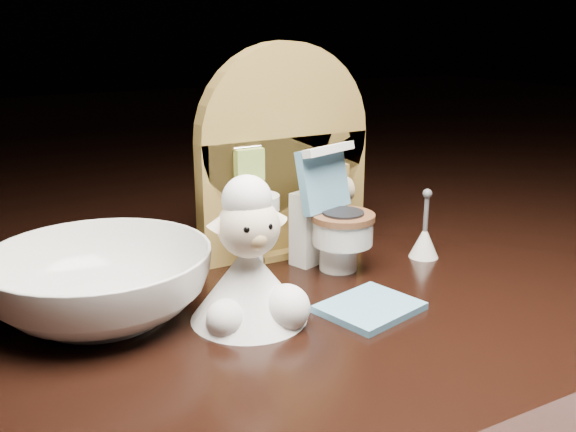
% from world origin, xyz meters
% --- Properties ---
extents(backdrop_panel, '(0.13, 0.05, 0.15)m').
position_xyz_m(backdrop_panel, '(-0.00, 0.06, 0.07)').
color(backdrop_panel, olive).
rests_on(backdrop_panel, ground).
extents(toy_toilet, '(0.05, 0.06, 0.09)m').
position_xyz_m(toy_toilet, '(0.01, 0.02, 0.03)').
color(toy_toilet, white).
rests_on(toy_toilet, ground).
extents(bath_mat, '(0.06, 0.06, 0.00)m').
position_xyz_m(bath_mat, '(-0.01, -0.05, 0.00)').
color(bath_mat, '#5B97BB').
rests_on(bath_mat, ground).
extents(toilet_brush, '(0.02, 0.02, 0.05)m').
position_xyz_m(toilet_brush, '(0.08, 0.01, 0.01)').
color(toilet_brush, white).
rests_on(toilet_brush, ground).
extents(plush_lamb, '(0.07, 0.07, 0.09)m').
position_xyz_m(plush_lamb, '(-0.07, -0.03, 0.03)').
color(plush_lamb, white).
rests_on(plush_lamb, ground).
extents(ceramic_bowl, '(0.13, 0.13, 0.04)m').
position_xyz_m(ceramic_bowl, '(-0.14, 0.02, 0.02)').
color(ceramic_bowl, white).
rests_on(ceramic_bowl, ground).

